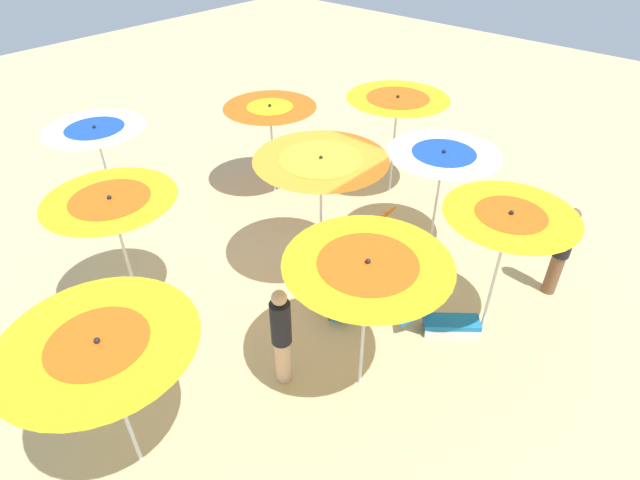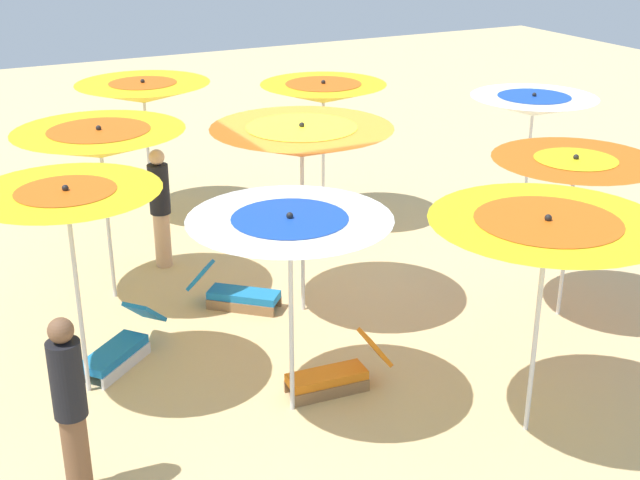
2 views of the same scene
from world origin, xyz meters
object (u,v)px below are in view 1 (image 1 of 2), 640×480
object	(u,v)px
beachgoer_1	(562,250)
beach_umbrella_6	(397,105)
lounger_1	(445,321)
beach_umbrella_5	(367,274)
beach_umbrella_8	(509,224)
lounger_0	(336,296)
beach_umbrella_3	(270,114)
beach_umbrella_7	(442,163)
beach_umbrella_2	(101,352)
beach_umbrella_1	(112,207)
lounger_2	(402,233)
beachgoer_0	(281,335)
beach_umbrella_0	(96,135)
beach_ball	(157,189)
beach_umbrella_4	(321,168)

from	to	relation	value
beachgoer_1	beach_umbrella_6	bearing A→B (deg)	-8.34
lounger_1	beach_umbrella_5	bearing A→B (deg)	-142.36
beach_umbrella_5	beach_umbrella_8	xyz separation A→B (m)	(2.24, -0.88, 0.01)
beach_umbrella_5	lounger_0	distance (m)	2.63
beach_umbrella_3	beach_umbrella_7	xyz separation A→B (m)	(0.43, -4.07, 0.03)
beach_umbrella_5	beach_umbrella_6	xyz separation A→B (m)	(5.04, 2.99, -0.03)
beach_umbrella_2	beach_umbrella_6	world-z (taller)	beach_umbrella_6
beach_umbrella_1	beach_umbrella_2	world-z (taller)	beach_umbrella_1
beach_umbrella_2	beach_umbrella_5	distance (m)	3.25
lounger_2	beachgoer_0	bearing A→B (deg)	-76.70
beachgoer_1	lounger_1	bearing A→B (deg)	71.93
beach_umbrella_1	beachgoer_1	bearing A→B (deg)	-44.76
beach_umbrella_0	lounger_1	xyz separation A→B (m)	(1.71, -7.39, -1.72)
beach_umbrella_6	lounger_2	distance (m)	2.86
beach_umbrella_1	beach_umbrella_2	xyz separation A→B (m)	(-1.60, -2.47, -0.06)
beach_umbrella_6	beach_ball	bearing A→B (deg)	133.19
beachgoer_0	beach_ball	distance (m)	6.48
lounger_1	beach_umbrella_4	bearing A→B (deg)	146.31
beach_umbrella_1	beach_umbrella_3	size ratio (longest dim) A/B	1.09
lounger_2	beachgoer_1	distance (m)	3.06
beach_umbrella_4	beach_umbrella_7	distance (m)	2.39
beach_umbrella_0	beach_umbrella_2	distance (m)	6.35
beachgoer_1	beach_umbrella_1	bearing A→B (deg)	50.85
beach_umbrella_6	beach_umbrella_3	bearing A→B (deg)	131.99
beach_umbrella_1	beach_umbrella_0	bearing A→B (deg)	65.52
beach_umbrella_6	beachgoer_1	bearing A→B (deg)	-103.94
beach_umbrella_6	beach_umbrella_8	bearing A→B (deg)	-125.92
lounger_0	beachgoer_0	xyz separation A→B (m)	(-1.77, -0.46, 0.74)
beach_umbrella_0	beachgoer_1	xyz separation A→B (m)	(3.87, -8.34, -0.97)
beach_umbrella_7	beach_ball	distance (m)	6.79
beach_umbrella_6	beach_umbrella_7	xyz separation A→B (m)	(-1.43, -2.00, -0.15)
beach_umbrella_2	beach_umbrella_7	distance (m)	6.54
beach_umbrella_6	beach_ball	xyz separation A→B (m)	(-3.83, 4.08, -2.01)
beachgoer_1	beach_umbrella_8	bearing A→B (deg)	80.35
beach_umbrella_0	beachgoer_1	size ratio (longest dim) A/B	1.19
beach_umbrella_0	lounger_1	bearing A→B (deg)	-77.01
beach_umbrella_1	beach_umbrella_5	size ratio (longest dim) A/B	0.99
beach_umbrella_2	lounger_0	xyz separation A→B (m)	(3.99, -0.03, -1.91)
beach_umbrella_3	beach_umbrella_6	bearing A→B (deg)	-48.01
beach_umbrella_2	beach_umbrella_4	distance (m)	4.51
beach_umbrella_1	beach_umbrella_6	distance (m)	6.42
beach_umbrella_4	lounger_2	world-z (taller)	beach_umbrella_4
beach_umbrella_8	beachgoer_0	xyz separation A→B (m)	(-2.94, 1.80, -1.24)
beach_umbrella_4	beach_umbrella_8	world-z (taller)	beach_umbrella_4
beach_umbrella_6	beach_umbrella_5	bearing A→B (deg)	-149.34
beach_umbrella_7	beachgoer_1	xyz separation A→B (m)	(0.36, -2.34, -1.04)
lounger_1	lounger_2	size ratio (longest dim) A/B	1.05
beach_umbrella_0	lounger_2	distance (m)	6.61
beach_umbrella_0	lounger_0	xyz separation A→B (m)	(0.97, -5.61, -1.73)
beach_umbrella_0	beach_ball	xyz separation A→B (m)	(1.11, 0.07, -1.79)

